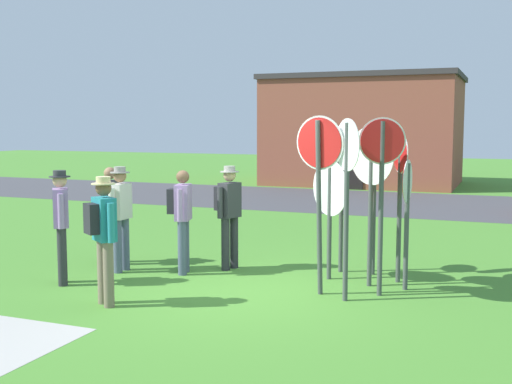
{
  "coord_description": "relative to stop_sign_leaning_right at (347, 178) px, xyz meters",
  "views": [
    {
      "loc": [
        3.69,
        -8.32,
        2.42
      ],
      "look_at": [
        -0.25,
        1.5,
        1.3
      ],
      "focal_mm": 44.75,
      "sensor_mm": 36.0,
      "label": 1
    }
  ],
  "objects": [
    {
      "name": "ground_plane",
      "position": [
        -1.63,
        -0.12,
        -1.7
      ],
      "size": [
        80.0,
        80.0,
        0.0
      ],
      "primitive_type": "plane",
      "color": "#47842D"
    },
    {
      "name": "street_asphalt",
      "position": [
        -1.63,
        11.4,
        -1.69
      ],
      "size": [
        60.0,
        6.4,
        0.01
      ],
      "primitive_type": "cube",
      "color": "#424247",
      "rests_on": "ground"
    },
    {
      "name": "building_background",
      "position": [
        -3.58,
        17.62,
        0.5
      ],
      "size": [
        7.63,
        5.44,
        4.39
      ],
      "color": "brown",
      "rests_on": "ground"
    },
    {
      "name": "stop_sign_leaning_right",
      "position": [
        0.0,
        0.0,
        0.0
      ],
      "size": [
        0.47,
        0.56,
        2.51
      ],
      "color": "#474C4C",
      "rests_on": "ground"
    },
    {
      "name": "stop_sign_nearest",
      "position": [
        0.5,
        1.32,
        -0.18
      ],
      "size": [
        0.3,
        0.54,
        2.29
      ],
      "color": "#474C4C",
      "rests_on": "ground"
    },
    {
      "name": "stop_sign_rear_left",
      "position": [
        0.14,
        0.93,
        -0.03
      ],
      "size": [
        0.75,
        0.49,
        2.41
      ],
      "color": "#474C4C",
      "rests_on": "ground"
    },
    {
      "name": "stop_sign_leaning_left",
      "position": [
        0.04,
        1.68,
        -0.09
      ],
      "size": [
        0.38,
        0.54,
        2.41
      ],
      "color": "#474C4C",
      "rests_on": "ground"
    },
    {
      "name": "stop_sign_rear_right",
      "position": [
        0.68,
        0.9,
        -0.42
      ],
      "size": [
        0.07,
        0.62,
        1.92
      ],
      "color": "#474C4C",
      "rests_on": "ground"
    },
    {
      "name": "stop_sign_tallest",
      "position": [
        -0.43,
        0.14,
        0.04
      ],
      "size": [
        0.75,
        0.25,
        2.55
      ],
      "color": "#474C4C",
      "rests_on": "ground"
    },
    {
      "name": "stop_sign_center_cluster",
      "position": [
        0.39,
        0.44,
        -0.01
      ],
      "size": [
        0.62,
        0.25,
        2.52
      ],
      "color": "#474C4C",
      "rests_on": "ground"
    },
    {
      "name": "stop_sign_far_back",
      "position": [
        -0.49,
        1.67,
        -0.2
      ],
      "size": [
        0.14,
        0.6,
        2.26
      ],
      "color": "#474C4C",
      "rests_on": "ground"
    },
    {
      "name": "stop_sign_low_front",
      "position": [
        -0.54,
        1.12,
        -0.43
      ],
      "size": [
        0.7,
        0.55,
        1.88
      ],
      "color": "#474C4C",
      "rests_on": "ground"
    },
    {
      "name": "person_on_left",
      "position": [
        -2.29,
        1.18,
        -0.69
      ],
      "size": [
        0.42,
        0.55,
        1.74
      ],
      "color": "#2D2D33",
      "rests_on": "ground"
    },
    {
      "name": "person_in_blue",
      "position": [
        -3.88,
        0.35,
        -0.69
      ],
      "size": [
        0.4,
        0.57,
        1.74
      ],
      "color": "#4C5670",
      "rests_on": "ground"
    },
    {
      "name": "person_with_sunhat",
      "position": [
        -2.94,
        -1.43,
        -0.69
      ],
      "size": [
        0.49,
        0.46,
        1.74
      ],
      "color": "#7A6B56",
      "rests_on": "ground"
    },
    {
      "name": "person_in_teal",
      "position": [
        -2.86,
        0.6,
        -0.72
      ],
      "size": [
        0.42,
        0.55,
        1.69
      ],
      "color": "#4C5670",
      "rests_on": "ground"
    },
    {
      "name": "person_holding_notes",
      "position": [
        -4.22,
        -0.7,
        -0.71
      ],
      "size": [
        0.4,
        0.46,
        1.74
      ],
      "color": "#2D2D33",
      "rests_on": "ground"
    },
    {
      "name": "person_in_dark_shirt",
      "position": [
        -4.37,
        0.8,
        -0.75
      ],
      "size": [
        0.32,
        0.55,
        1.69
      ],
      "color": "#2D2D33",
      "rests_on": "ground"
    }
  ]
}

